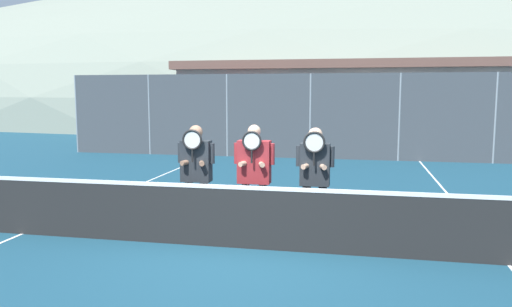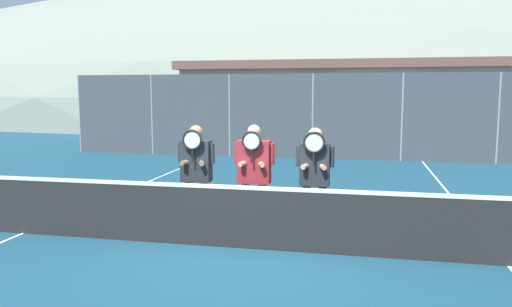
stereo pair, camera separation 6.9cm
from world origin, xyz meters
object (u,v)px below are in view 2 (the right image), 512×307
object	(u,v)px
player_leftmost	(196,169)
car_center	(452,128)
car_left_of_center	(312,126)
player_center_right	(315,172)
player_center_left	(254,170)
car_far_left	(194,124)

from	to	relation	value
player_leftmost	car_center	xyz separation A→B (m)	(5.69, 11.80, -0.11)
car_left_of_center	car_center	world-z (taller)	car_left_of_center
player_center_right	car_center	bearing A→B (deg)	71.89
player_center_left	car_center	bearing A→B (deg)	68.10
player_center_left	car_far_left	bearing A→B (deg)	113.23
player_leftmost	player_center_right	size ratio (longest dim) A/B	1.01
car_left_of_center	car_center	xyz separation A→B (m)	(5.05, 0.16, -0.04)
player_leftmost	car_far_left	world-z (taller)	car_far_left
player_center_right	car_far_left	world-z (taller)	car_far_left
player_leftmost	player_center_right	world-z (taller)	player_leftmost
player_center_right	car_left_of_center	bearing A→B (deg)	96.00
player_center_left	car_center	world-z (taller)	car_center
car_far_left	car_center	size ratio (longest dim) A/B	0.92
car_far_left	car_left_of_center	bearing A→B (deg)	-4.14
player_center_left	car_center	size ratio (longest dim) A/B	0.37
player_leftmost	car_left_of_center	xyz separation A→B (m)	(0.64, 11.64, -0.07)
player_leftmost	car_center	distance (m)	13.10
car_center	car_left_of_center	bearing A→B (deg)	-178.18
player_center_right	car_left_of_center	xyz separation A→B (m)	(-1.22, 11.57, -0.06)
car_left_of_center	car_center	distance (m)	5.05
player_center_left	car_left_of_center	bearing A→B (deg)	91.46
player_leftmost	car_left_of_center	world-z (taller)	car_left_of_center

